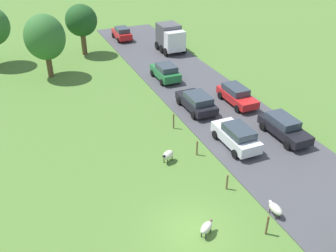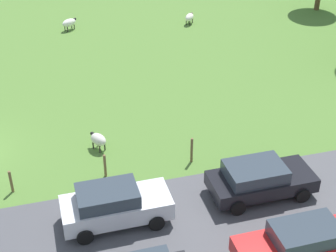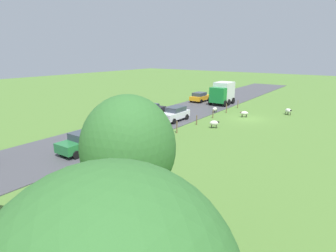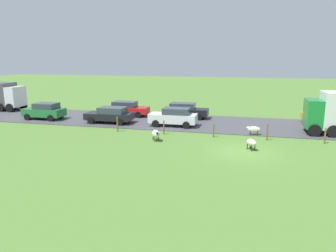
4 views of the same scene
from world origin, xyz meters
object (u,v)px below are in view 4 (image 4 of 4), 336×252
Objects in this scene: car_2 at (324,116)px; car_5 at (174,117)px; sheep_3 at (156,134)px; truck_1 at (6,96)px; sheep_0 at (254,129)px; car_6 at (45,111)px; car_0 at (127,108)px; truck_0 at (335,112)px; car_3 at (110,115)px; car_1 at (185,110)px; sheep_5 at (251,142)px.

car_5 is (-4.07, 13.43, 0.05)m from car_2.
truck_1 is (9.29, 20.93, 1.20)m from sheep_3.
car_5 is (1.83, 7.00, 0.40)m from sheep_0.
car_6 is (0.09, 13.33, -0.01)m from car_5.
car_6 reaches higher than car_2.
car_2 is 0.94× the size of car_5.
car_2 reaches higher than car_0.
car_2 is at bearing -2.26° from truck_0.
sheep_3 is 0.24× the size of car_3.
sheep_3 is at bearing -131.24° from car_3.
car_5 reaches higher than car_1.
car_0 is at bearing 78.88° from truck_0.
truck_0 is (1.84, -6.27, 1.34)m from sheep_0.
car_0 is 6.23m from car_1.
car_3 reaches higher than sheep_0.
car_0 is 19.38m from car_2.
car_2 is at bearing -73.13° from car_5.
sheep_0 is 0.28× the size of car_2.
car_3 is at bearing 90.41° from car_5.
car_5 is at bearing -100.69° from truck_1.
sheep_0 is 28.74m from truck_1.
car_2 is at bearing -81.53° from car_6.
truck_0 reaches higher than car_0.
car_0 is 1.10× the size of car_6.
car_5 reaches higher than car_3.
car_0 is (3.78, 19.22, -1.01)m from truck_0.
sheep_5 is 29.64m from truck_1.
sheep_0 is 8.91m from car_1.
sheep_0 is 0.29× the size of truck_1.
sheep_3 is 9.33m from car_1.
car_6 is (0.13, 7.14, 0.06)m from car_3.
car_5 is at bearing 90.03° from truck_0.
truck_1 is 0.96× the size of car_2.
car_5 is (-3.79, -5.95, 0.06)m from car_0.
truck_1 is 0.96× the size of car_6.
sheep_3 is at bearing 111.51° from truck_0.
car_6 is at bearing 89.83° from truck_0.
car_3 is (-0.05, 19.46, -1.01)m from truck_0.
truck_1 is at bearing 74.89° from car_3.
car_0 is 7.05m from car_5.
sheep_5 is at bearing -131.95° from car_5.
sheep_3 reaches higher than sheep_5.
sheep_0 is 14.12m from car_0.
car_5 reaches higher than car_2.
car_5 reaches higher than sheep_0.
car_2 is at bearing -33.42° from sheep_5.
car_3 is (-3.83, 0.24, -0.00)m from car_0.
sheep_3 is 0.27× the size of car_6.
car_2 is 27.05m from car_6.
truck_0 is at bearing -89.97° from car_5.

